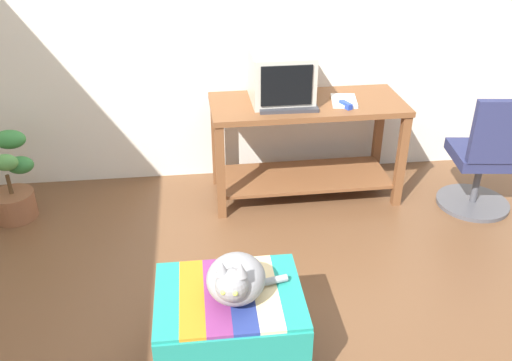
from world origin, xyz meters
The scene contains 11 objects.
ground_plane centered at (0.00, 0.00, 0.00)m, with size 14.00×14.00×0.00m, color brown.
back_wall centered at (0.00, 2.05, 1.30)m, with size 8.00×0.10×2.60m, color silver.
desk centered at (0.47, 1.60, 0.50)m, with size 1.38×0.60×0.74m.
tv_monitor centered at (0.28, 1.66, 0.91)m, with size 0.43×0.47×0.35m.
keyboard centered at (0.31, 1.47, 0.76)m, with size 0.40×0.15×0.02m, color #333338.
book centered at (0.72, 1.56, 0.75)m, with size 0.17×0.24×0.02m, color white.
ottoman_with_blanket centered at (-0.21, 0.00, 0.21)m, with size 0.70×0.56×0.42m.
cat centered at (-0.18, -0.04, 0.54)m, with size 0.42×0.37×0.28m.
potted_plant centered at (-1.63, 1.51, 0.25)m, with size 0.42×0.36×0.61m.
office_chair centered at (1.68, 1.23, 0.39)m, with size 0.52×0.52×0.89m.
stapler centered at (0.71, 1.46, 0.76)m, with size 0.04×0.11×0.04m, color #2342B7.
Camera 1 is at (-0.32, -2.00, 2.15)m, focal length 38.72 mm.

